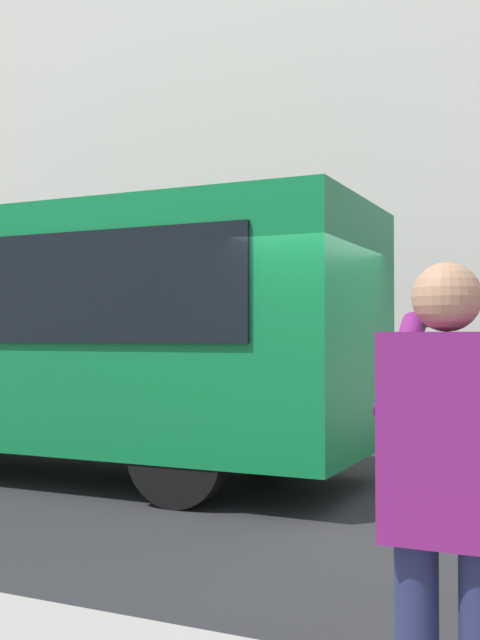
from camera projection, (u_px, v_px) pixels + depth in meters
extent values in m
plane|color=#232326|center=(390.00, 513.00, 6.94)|extent=(60.00, 60.00, 0.00)
cube|color=#0F7238|center=(12.00, 329.00, 9.48)|extent=(9.00, 2.50, 2.60)
cylinder|color=black|center=(269.00, 428.00, 9.19)|extent=(1.00, 0.28, 1.00)
cylinder|color=black|center=(179.00, 454.00, 7.20)|extent=(1.00, 0.28, 1.00)
cube|color=#6B1960|center=(448.00, 437.00, 2.39)|extent=(0.40, 0.24, 0.66)
sphere|color=#A87A5B|center=(447.00, 297.00, 2.40)|extent=(0.22, 0.22, 0.22)
cylinder|color=#6B1960|center=(402.00, 364.00, 2.62)|extent=(0.09, 0.48, 0.37)
cube|color=black|center=(433.00, 307.00, 2.71)|extent=(0.07, 0.01, 0.14)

